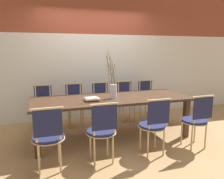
{
  "coord_description": "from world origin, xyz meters",
  "views": [
    {
      "loc": [
        -1.17,
        -3.64,
        1.59
      ],
      "look_at": [
        0.0,
        0.0,
        0.89
      ],
      "focal_mm": 35.0,
      "sensor_mm": 36.0,
      "label": 1
    }
  ],
  "objects_px": {
    "dining_table": "(112,102)",
    "chair_near_center": "(154,123)",
    "chair_far_center": "(102,101)",
    "book_stack": "(92,99)",
    "vase_centerpiece": "(113,90)"
  },
  "relations": [
    {
      "from": "dining_table",
      "to": "chair_near_center",
      "type": "relative_size",
      "value": 3.11
    },
    {
      "from": "dining_table",
      "to": "chair_far_center",
      "type": "distance_m",
      "value": 0.86
    },
    {
      "from": "chair_near_center",
      "to": "chair_far_center",
      "type": "relative_size",
      "value": 1.0
    },
    {
      "from": "chair_near_center",
      "to": "chair_far_center",
      "type": "xyz_separation_m",
      "value": [
        -0.36,
        1.69,
        0.0
      ]
    },
    {
      "from": "chair_near_center",
      "to": "book_stack",
      "type": "distance_m",
      "value": 1.1
    },
    {
      "from": "chair_far_center",
      "to": "book_stack",
      "type": "distance_m",
      "value": 1.09
    },
    {
      "from": "dining_table",
      "to": "vase_centerpiece",
      "type": "relative_size",
      "value": 3.37
    },
    {
      "from": "dining_table",
      "to": "chair_near_center",
      "type": "distance_m",
      "value": 0.94
    },
    {
      "from": "dining_table",
      "to": "book_stack",
      "type": "bearing_deg",
      "value": -163.46
    },
    {
      "from": "chair_far_center",
      "to": "book_stack",
      "type": "bearing_deg",
      "value": 65.99
    },
    {
      "from": "chair_far_center",
      "to": "book_stack",
      "type": "height_order",
      "value": "chair_far_center"
    },
    {
      "from": "chair_near_center",
      "to": "book_stack",
      "type": "xyz_separation_m",
      "value": [
        -0.79,
        0.73,
        0.27
      ]
    },
    {
      "from": "vase_centerpiece",
      "to": "book_stack",
      "type": "distance_m",
      "value": 0.43
    },
    {
      "from": "book_stack",
      "to": "dining_table",
      "type": "bearing_deg",
      "value": 16.54
    },
    {
      "from": "dining_table",
      "to": "chair_far_center",
      "type": "relative_size",
      "value": 3.11
    }
  ]
}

